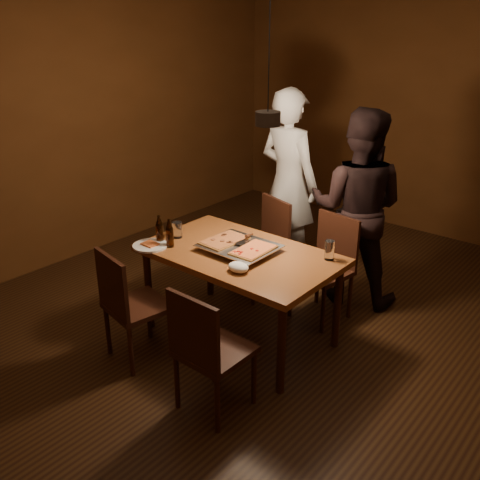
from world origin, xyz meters
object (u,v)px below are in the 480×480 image
Objects in this scene: plate_slice at (150,245)px; chair_near_left at (127,297)px; beer_bottle_b at (170,233)px; pendant_lamp at (268,117)px; dining_table at (240,261)px; chair_far_right at (329,258)px; diner_dark at (357,208)px; diner_white at (288,183)px; chair_far_left at (266,237)px; pizza_tray at (239,248)px; chair_near_right at (205,343)px; beer_bottle_a at (159,229)px.

chair_near_left is at bearing -65.25° from plate_slice.
pendant_lamp is at bearing 38.28° from beer_bottle_b.
dining_table is at bearing 72.25° from chair_near_left.
chair_near_left is 1.78× the size of plate_slice.
chair_near_left is (-0.77, -1.54, 0.00)m from chair_far_right.
plate_slice is 1.82m from diner_dark.
diner_dark is at bearing 177.36° from diner_white.
diner_dark is at bearing 59.43° from beer_bottle_b.
beer_bottle_b reaches higher than plate_slice.
pizza_tray is at bearing 129.90° from chair_far_left.
chair_near_right is 2.33m from diner_white.
pendant_lamp is (-0.32, 1.03, 1.22)m from chair_near_right.
chair_near_left is (-0.42, -0.78, -0.14)m from dining_table.
dining_table is at bearing 55.47° from diner_dark.
beer_bottle_b is at bearing 39.42° from plate_slice.
diner_white is (-0.87, 2.12, 0.38)m from chair_near_right.
chair_near_right is at bearing -24.57° from plate_slice.
pendant_lamp reaches higher than plate_slice.
beer_bottle_a is at bearing 121.25° from chair_near_left.
chair_far_left is at bearing 113.03° from dining_table.
plate_slice is at bearing 155.81° from chair_near_right.
chair_near_right is at bearing -29.34° from beer_bottle_a.
chair_far_right reaches higher than plate_slice.
pizza_tray is at bearing 24.34° from beer_bottle_a.
plate_slice is 1.35m from pendant_lamp.
dining_table is 2.73× the size of pizza_tray.
beer_bottle_b is 1.67m from diner_dark.
chair_far_right is 0.88× the size of pizza_tray.
beer_bottle_b is (-0.84, -1.03, 0.33)m from chair_far_right.
plate_slice is at bearing -141.52° from pendant_lamp.
chair_far_right is 1.03m from diner_white.
plate_slice is at bearing 57.58° from chair_far_right.
chair_far_right is at bearing 49.62° from plate_slice.
chair_near_left reaches higher than dining_table.
chair_far_left is at bearing 11.99° from diner_dark.
chair_far_left is at bearing 76.22° from plate_slice.
diner_white is (0.16, 1.54, 0.05)m from beer_bottle_a.
dining_table is 1.36× the size of pendant_lamp.
beer_bottle_b is at bearing 108.14° from chair_near_left.
beer_bottle_b reaches higher than beer_bottle_a.
pizza_tray is 0.56m from beer_bottle_b.
beer_bottle_b reaches higher than pizza_tray.
pendant_lamp is at bearing 122.37° from diner_white.
chair_far_right is 1.44m from beer_bottle_a.
beer_bottle_b is 0.19m from plate_slice.
beer_bottle_a is 0.15m from plate_slice.
pizza_tray is at bearing 143.63° from dining_table.
chair_far_right and chair_near_right have the same top height.
dining_table is 1.23m from diner_dark.
dining_table is at bearing -39.64° from pizza_tray.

